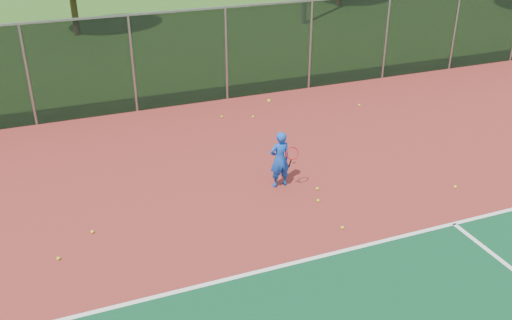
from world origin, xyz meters
The scene contains 12 objects.
court_apron centered at (0.00, 2.00, 0.01)m, with size 30.00×20.00×0.02m, color maroon.
fence_back centered at (0.00, 12.00, 1.56)m, with size 30.00×0.06×3.03m.
tennis_player centered at (-0.77, 5.91, 0.72)m, with size 0.59×0.59×2.19m.
practice_ball_0 centered at (3.73, 9.80, 0.06)m, with size 0.07×0.07×0.07m, color #CEE71A.
practice_ball_1 centered at (-0.29, 3.71, 0.06)m, with size 0.07×0.07×0.07m, color #CEE71A.
practice_ball_2 centered at (-5.92, 4.77, 0.06)m, with size 0.07×0.07×0.07m, color #CEE71A.
practice_ball_3 centered at (-0.70, 10.47, 0.06)m, with size 0.07×0.07×0.07m, color #CEE71A.
practice_ball_4 centered at (-0.26, 4.89, 0.06)m, with size 0.07×0.07×0.07m, color #CEE71A.
practice_ball_5 centered at (0.19, 10.12, 0.06)m, with size 0.07×0.07×0.07m, color #CEE71A.
practice_ball_6 centered at (-5.19, 5.47, 0.06)m, with size 0.07×0.07×0.07m, color #CEE71A.
practice_ball_7 centered at (-0.02, 5.39, 0.06)m, with size 0.07×0.07×0.07m, color #CEE71A.
practice_ball_8 centered at (3.06, 4.27, 0.06)m, with size 0.07×0.07×0.07m, color #CEE71A.
Camera 1 is at (-5.67, -4.97, 6.65)m, focal length 40.00 mm.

